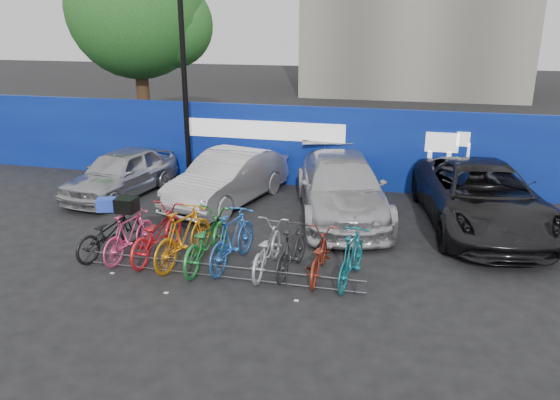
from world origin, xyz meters
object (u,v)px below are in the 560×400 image
(car_0, at_px, (121,173))
(bike_1, at_px, (129,235))
(lamppost, at_px, (184,75))
(bike_6, at_px, (267,249))
(bike_rack, at_px, (221,271))
(bike_9, at_px, (351,257))
(bike_2, at_px, (156,234))
(bike_0, at_px, (109,232))
(car_3, at_px, (482,197))
(bike_8, at_px, (318,255))
(bike_4, at_px, (206,240))
(bike_3, at_px, (184,236))
(bike_7, at_px, (292,250))
(tree, at_px, (143,12))
(car_2, at_px, (341,187))
(bike_5, at_px, (233,239))
(car_1, at_px, (228,178))

(car_0, distance_m, bike_1, 4.54)
(lamppost, bearing_deg, bike_6, -53.95)
(bike_rack, xyz_separation_m, car_0, (-4.58, 4.35, 0.51))
(bike_6, bearing_deg, bike_9, 177.74)
(bike_1, xyz_separation_m, bike_2, (0.54, 0.17, 0.02))
(bike_rack, xyz_separation_m, bike_0, (-2.73, 0.57, 0.33))
(car_3, distance_m, bike_8, 4.89)
(bike_1, height_order, bike_4, bike_4)
(lamppost, relative_size, bike_rack, 1.09)
(bike_3, bearing_deg, bike_7, -165.95)
(tree, bearing_deg, bike_rack, -57.55)
(bike_3, relative_size, bike_9, 1.14)
(tree, bearing_deg, car_2, -37.18)
(bike_0, bearing_deg, car_0, -49.23)
(bike_6, distance_m, bike_7, 0.51)
(tree, distance_m, car_3, 14.21)
(bike_5, bearing_deg, bike_0, 9.29)
(car_0, distance_m, bike_8, 7.42)
(bike_1, height_order, bike_6, bike_1)
(tree, bearing_deg, bike_1, -65.79)
(tree, relative_size, bike_1, 4.57)
(bike_3, distance_m, bike_6, 1.74)
(car_3, bearing_deg, bike_8, -142.32)
(car_3, bearing_deg, bike_5, -154.99)
(car_3, bearing_deg, car_2, 169.36)
(car_3, bearing_deg, bike_9, -135.40)
(bike_3, bearing_deg, lamppost, -56.13)
(bike_4, relative_size, bike_6, 1.13)
(lamppost, distance_m, bike_9, 8.38)
(car_3, bearing_deg, car_0, 169.12)
(car_3, xyz_separation_m, bike_6, (-4.35, -3.58, -0.29))
(car_3, bearing_deg, bike_1, -163.08)
(car_1, relative_size, bike_2, 2.13)
(bike_9, bearing_deg, bike_7, 1.47)
(bike_3, bearing_deg, bike_rack, 164.58)
(car_0, xyz_separation_m, bike_6, (5.33, -3.79, -0.19))
(bike_rack, relative_size, car_2, 1.09)
(bike_5, relative_size, bike_6, 1.07)
(bike_rack, relative_size, bike_7, 3.37)
(tree, distance_m, bike_8, 14.03)
(car_0, distance_m, bike_5, 5.92)
(car_1, bearing_deg, bike_6, -46.85)
(lamppost, relative_size, bike_6, 3.33)
(bike_0, relative_size, bike_2, 0.92)
(car_1, height_order, bike_8, car_1)
(car_0, relative_size, car_3, 0.71)
(bike_rack, relative_size, bike_3, 2.81)
(car_1, xyz_separation_m, bike_1, (-0.83, -3.91, -0.20))
(bike_1, bearing_deg, car_3, -144.52)
(bike_rack, height_order, bike_8, bike_8)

